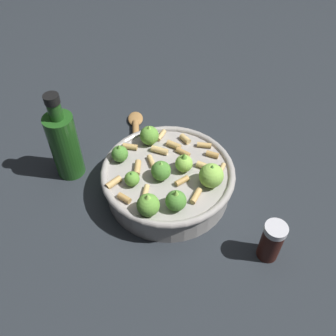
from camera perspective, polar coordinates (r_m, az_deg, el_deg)
ground_plane at (r=0.75m, az=-0.00°, el=-3.50°), size 2.40×2.40×0.00m
cooking_pan at (r=0.72m, az=-0.02°, el=-1.64°), size 0.26×0.26×0.11m
pepper_shaker at (r=0.65m, az=15.75°, el=-10.88°), size 0.04×0.04×0.08m
olive_oil_bottle at (r=0.75m, az=-15.78°, el=3.64°), size 0.06×0.06×0.20m
wooden_spoon at (r=0.85m, az=-4.97°, el=4.56°), size 0.22×0.10×0.02m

